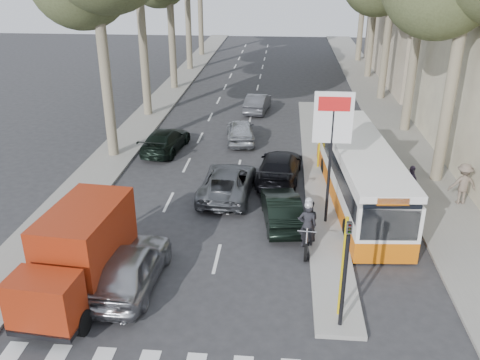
# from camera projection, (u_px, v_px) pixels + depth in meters

# --- Properties ---
(ground) EXTENTS (120.00, 120.00, 0.00)m
(ground) POSITION_uv_depth(u_px,v_px,m) (236.00, 293.00, 16.80)
(ground) COLOR #28282B
(ground) RESTS_ON ground
(sidewalk_right) EXTENTS (3.20, 70.00, 0.12)m
(sidewalk_right) POSITION_uv_depth(u_px,v_px,m) (378.00, 102.00, 38.90)
(sidewalk_right) COLOR gray
(sidewalk_right) RESTS_ON ground
(median_left) EXTENTS (2.40, 64.00, 0.12)m
(median_left) POSITION_uv_depth(u_px,v_px,m) (173.00, 88.00, 42.96)
(median_left) COLOR gray
(median_left) RESTS_ON ground
(traffic_island) EXTENTS (1.50, 26.00, 0.16)m
(traffic_island) POSITION_uv_depth(u_px,v_px,m) (318.00, 168.00, 26.54)
(traffic_island) COLOR gray
(traffic_island) RESTS_ON ground
(billboard) EXTENTS (1.50, 12.10, 5.60)m
(billboard) POSITION_uv_depth(u_px,v_px,m) (332.00, 140.00, 19.61)
(billboard) COLOR yellow
(billboard) RESTS_ON ground
(traffic_light_island) EXTENTS (0.16, 0.41, 3.60)m
(traffic_light_island) POSITION_uv_depth(u_px,v_px,m) (346.00, 258.00, 14.17)
(traffic_light_island) COLOR black
(traffic_light_island) RESTS_ON ground
(silver_hatchback) EXTENTS (2.03, 4.60, 1.54)m
(silver_hatchback) POSITION_uv_depth(u_px,v_px,m) (131.00, 266.00, 16.85)
(silver_hatchback) COLOR #A1A2A9
(silver_hatchback) RESTS_ON ground
(dark_hatchback) EXTENTS (1.94, 4.18, 1.33)m
(dark_hatchback) POSITION_uv_depth(u_px,v_px,m) (282.00, 209.00, 20.95)
(dark_hatchback) COLOR black
(dark_hatchback) RESTS_ON ground
(queue_car_a) EXTENTS (2.51, 4.99, 1.36)m
(queue_car_a) POSITION_uv_depth(u_px,v_px,m) (228.00, 182.00, 23.41)
(queue_car_a) COLOR #52555A
(queue_car_a) RESTS_ON ground
(queue_car_b) EXTENTS (2.46, 5.05, 1.42)m
(queue_car_b) POSITION_uv_depth(u_px,v_px,m) (280.00, 167.00, 25.04)
(queue_car_b) COLOR black
(queue_car_b) RESTS_ON ground
(queue_car_c) EXTENTS (2.10, 4.22, 1.38)m
(queue_car_c) POSITION_uv_depth(u_px,v_px,m) (241.00, 131.00, 30.31)
(queue_car_c) COLOR #AAADB2
(queue_car_c) RESTS_ON ground
(queue_car_d) EXTENTS (1.87, 4.13, 1.31)m
(queue_car_d) POSITION_uv_depth(u_px,v_px,m) (258.00, 103.00, 36.27)
(queue_car_d) COLOR #53545B
(queue_car_d) RESTS_ON ground
(queue_car_e) EXTENTS (2.38, 4.73, 1.32)m
(queue_car_e) POSITION_uv_depth(u_px,v_px,m) (165.00, 140.00, 28.83)
(queue_car_e) COLOR black
(queue_car_e) RESTS_ON ground
(red_truck) EXTENTS (2.43, 5.44, 2.82)m
(red_truck) POSITION_uv_depth(u_px,v_px,m) (80.00, 253.00, 16.26)
(red_truck) COLOR black
(red_truck) RESTS_ON ground
(city_bus) EXTENTS (3.06, 10.72, 2.79)m
(city_bus) POSITION_uv_depth(u_px,v_px,m) (359.00, 172.00, 22.49)
(city_bus) COLOR #D4600B
(city_bus) RESTS_ON ground
(motorcycle) EXTENTS (0.87, 2.35, 2.00)m
(motorcycle) POSITION_uv_depth(u_px,v_px,m) (308.00, 224.00, 19.21)
(motorcycle) COLOR black
(motorcycle) RESTS_ON ground
(pedestrian_near) EXTENTS (0.77, 1.01, 1.55)m
(pedestrian_near) POSITION_uv_depth(u_px,v_px,m) (411.00, 182.00, 22.89)
(pedestrian_near) COLOR #3A2E45
(pedestrian_near) RESTS_ON sidewalk_right
(pedestrian_far) EXTENTS (1.26, 0.67, 1.88)m
(pedestrian_far) POSITION_uv_depth(u_px,v_px,m) (463.00, 184.00, 22.30)
(pedestrian_far) COLOR #6C5D51
(pedestrian_far) RESTS_ON sidewalk_right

